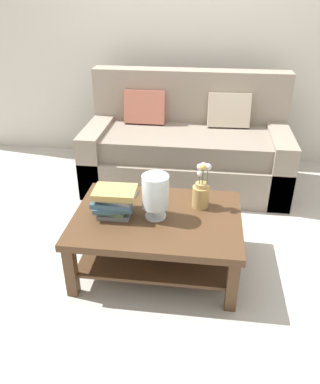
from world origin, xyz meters
name	(u,v)px	position (x,y,z in m)	size (l,w,h in m)	color
ground_plane	(172,231)	(0.00, 0.00, 0.00)	(10.00, 10.00, 0.00)	#B7B2A8
back_wall	(190,31)	(0.00, 1.65, 1.35)	(6.40, 0.12, 2.70)	beige
couch	(187,148)	(0.05, 0.91, 0.36)	(1.92, 0.90, 1.06)	gray
coffee_table	(158,230)	(-0.06, -0.44, 0.31)	(1.13, 0.82, 0.42)	#4C331E
book_stack_main	(114,201)	(-0.35, -0.46, 0.53)	(0.31, 0.26, 0.20)	slate
glass_hurricane_vase	(155,193)	(-0.07, -0.46, 0.61)	(0.18, 0.18, 0.31)	silver
flower_pitcher	(201,191)	(0.22, -0.28, 0.55)	(0.12, 0.12, 0.33)	tan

